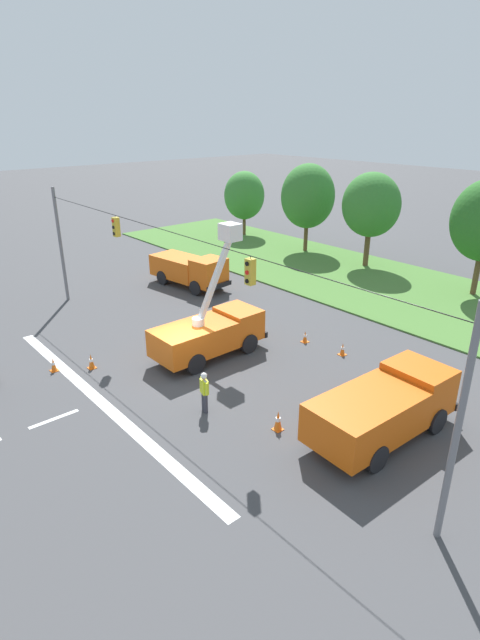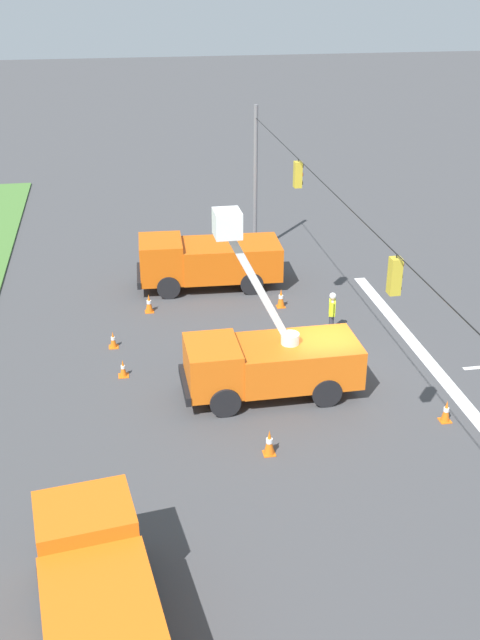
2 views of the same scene
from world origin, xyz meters
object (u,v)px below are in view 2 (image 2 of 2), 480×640
object	(u,v)px
traffic_cone_far_right	(446,411)
traffic_cone_foreground_right	(281,298)
traffic_cone_near_bucket	(123,368)
utility_truck_support_near	(99,607)
traffic_cone_mid_left	(113,340)
utility_truck_bucket_lift	(269,359)
traffic_cone_foreground_left	(269,442)
traffic_cone_far_left	(149,303)
utility_truck_support_far	(207,260)
road_worker	(332,311)

from	to	relation	value
traffic_cone_far_right	traffic_cone_foreground_right	bearing A→B (deg)	18.86
traffic_cone_foreground_right	traffic_cone_near_bucket	bearing A→B (deg)	125.32
utility_truck_support_near	traffic_cone_mid_left	xyz separation A→B (m)	(13.88, -0.50, -0.93)
traffic_cone_mid_left	traffic_cone_near_bucket	world-z (taller)	traffic_cone_mid_left
traffic_cone_foreground_right	traffic_cone_far_right	bearing A→B (deg)	-161.14
traffic_cone_foreground_right	traffic_cone_mid_left	world-z (taller)	traffic_cone_foreground_right
traffic_cone_near_bucket	traffic_cone_far_right	bearing A→B (deg)	-114.96
traffic_cone_mid_left	utility_truck_bucket_lift	bearing A→B (deg)	-130.51
traffic_cone_foreground_left	traffic_cone_far_left	xyz separation A→B (m)	(10.58, 2.84, -0.01)
utility_truck_support_near	traffic_cone_mid_left	world-z (taller)	utility_truck_support_near
utility_truck_support_near	traffic_cone_near_bucket	distance (m)	11.68
traffic_cone_mid_left	traffic_cone_far_right	bearing A→B (deg)	-123.98
utility_truck_support_far	traffic_cone_mid_left	size ratio (longest dim) A/B	9.81
traffic_cone_foreground_right	traffic_cone_foreground_left	bearing A→B (deg)	165.43
road_worker	traffic_cone_mid_left	world-z (taller)	road_worker
utility_truck_support_far	traffic_cone_foreground_right	xyz separation A→B (m)	(-2.79, -2.72, -0.84)
traffic_cone_foreground_right	traffic_cone_near_bucket	distance (m)	8.23
road_worker	traffic_cone_far_right	distance (m)	6.80
traffic_cone_foreground_right	traffic_cone_mid_left	bearing A→B (deg)	109.55
traffic_cone_foreground_right	traffic_cone_far_right	size ratio (longest dim) A/B	1.11
road_worker	traffic_cone_foreground_left	bearing A→B (deg)	151.31
utility_truck_bucket_lift	traffic_cone_near_bucket	size ratio (longest dim) A/B	10.12
utility_truck_bucket_lift	traffic_cone_mid_left	world-z (taller)	utility_truck_bucket_lift
traffic_cone_near_bucket	traffic_cone_foreground_left	bearing A→B (deg)	-142.83
utility_truck_support_near	road_worker	distance (m)	16.15
road_worker	traffic_cone_near_bucket	size ratio (longest dim) A/B	2.77
utility_truck_support_near	traffic_cone_far_right	distance (m)	12.82
utility_truck_bucket_lift	utility_truck_support_near	bearing A→B (deg)	149.94
utility_truck_support_near	traffic_cone_far_right	bearing A→B (deg)	-56.82
traffic_cone_foreground_left	traffic_cone_foreground_right	xyz separation A→B (m)	(10.13, -2.63, 0.00)
utility_truck_support_near	traffic_cone_far_left	bearing A→B (deg)	-6.88
traffic_cone_near_bucket	traffic_cone_mid_left	bearing A→B (deg)	7.45
utility_truck_support_near	traffic_cone_near_bucket	bearing A→B (deg)	-3.92
utility_truck_bucket_lift	traffic_cone_far_left	bearing A→B (deg)	25.86
traffic_cone_mid_left	utility_truck_support_far	bearing A→B (deg)	-39.14
utility_truck_support_near	road_worker	xyz separation A→B (m)	(13.51, -8.85, -0.24)
utility_truck_support_near	utility_truck_support_far	bearing A→B (deg)	-14.04
utility_truck_bucket_lift	traffic_cone_far_right	world-z (taller)	utility_truck_bucket_lift
road_worker	utility_truck_support_far	bearing A→B (deg)	35.74
utility_truck_support_far	traffic_cone_far_left	distance (m)	3.72
traffic_cone_foreground_left	traffic_cone_mid_left	bearing A→B (deg)	29.78
utility_truck_bucket_lift	road_worker	distance (m)	5.16
traffic_cone_foreground_left	traffic_cone_mid_left	size ratio (longest dim) A/B	1.26
utility_truck_bucket_lift	utility_truck_support_near	distance (m)	11.06
traffic_cone_foreground_left	traffic_cone_foreground_right	bearing A→B (deg)	-14.57
utility_truck_bucket_lift	traffic_cone_near_bucket	xyz separation A→B (m)	(2.04, 4.74, -1.03)
utility_truck_bucket_lift	road_worker	world-z (taller)	utility_truck_bucket_lift
road_worker	traffic_cone_near_bucket	xyz separation A→B (m)	(-1.90, 8.06, -0.69)
traffic_cone_foreground_left	traffic_cone_far_right	xyz separation A→B (m)	(0.76, -5.83, -0.05)
traffic_cone_near_bucket	traffic_cone_far_left	bearing A→B (deg)	-13.33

